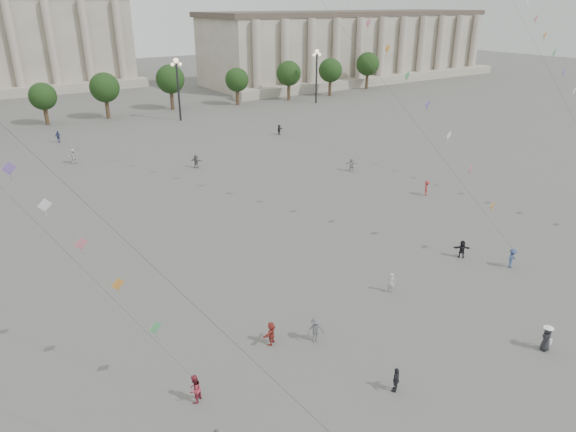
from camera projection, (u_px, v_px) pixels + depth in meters
ground at (424, 366)px, 29.67m from camera, size 360.00×360.00×0.00m
hall_east at (352, 46)px, 136.92m from camera, size 84.00×26.22×17.20m
hall_central at (18, 25)px, 122.75m from camera, size 48.30×34.30×35.50m
tree_row at (77, 91)px, 87.09m from camera, size 137.12×5.12×8.00m
lamp_post_mid_east at (177, 78)px, 88.00m from camera, size 2.00×0.90×10.65m
lamp_post_far_east at (317, 66)px, 103.55m from camera, size 2.00×0.90×10.65m
person_crowd_0 at (58, 137)px, 76.30m from camera, size 1.10×0.80×1.74m
person_crowd_3 at (462, 249)px, 41.95m from camera, size 1.35×1.23×1.50m
person_crowd_4 at (74, 156)px, 66.45m from camera, size 1.86×1.25×1.93m
person_crowd_6 at (316, 330)px, 31.45m from camera, size 1.24×0.97×1.69m
person_crowd_7 at (352, 164)px, 63.36m from camera, size 1.64×1.29×1.74m
person_crowd_8 at (427, 188)px, 55.40m from camera, size 1.20×1.19×1.67m
person_crowd_9 at (279, 130)px, 80.82m from camera, size 1.54×1.14×1.61m
person_crowd_12 at (196, 161)px, 64.63m from camera, size 1.37×1.56×1.70m
person_crowd_13 at (391, 283)px, 36.91m from camera, size 0.63×0.67×1.54m
tourist_2 at (271, 333)px, 31.30m from camera, size 1.44×1.11×1.52m
tourist_4 at (396, 380)px, 27.47m from camera, size 0.94×0.75×1.49m
kite_flyer_0 at (195, 389)px, 26.70m from camera, size 1.01×0.97×1.65m
kite_flyer_1 at (512, 258)px, 40.29m from camera, size 1.16×0.81×1.63m
hat_person at (547, 338)px, 30.70m from camera, size 0.91×0.71×1.69m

